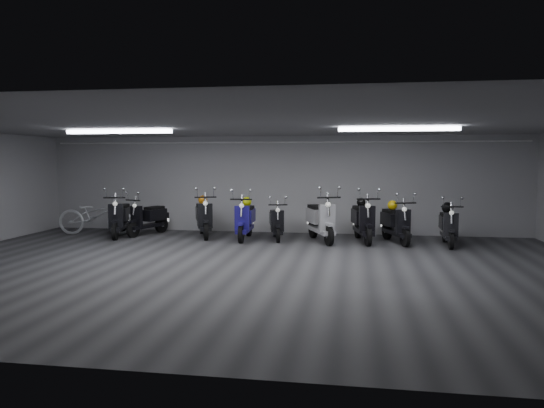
% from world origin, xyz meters
% --- Properties ---
extents(floor, '(14.00, 10.00, 0.01)m').
position_xyz_m(floor, '(0.00, 0.00, -0.01)').
color(floor, '#343436').
rests_on(floor, ground).
extents(ceiling, '(14.00, 10.00, 0.01)m').
position_xyz_m(ceiling, '(0.00, 0.00, 2.80)').
color(ceiling, gray).
rests_on(ceiling, ground).
extents(back_wall, '(14.00, 0.01, 2.80)m').
position_xyz_m(back_wall, '(0.00, 5.00, 1.40)').
color(back_wall, '#A7A7AA').
rests_on(back_wall, ground).
extents(front_wall, '(14.00, 0.01, 2.80)m').
position_xyz_m(front_wall, '(0.00, -5.00, 1.40)').
color(front_wall, '#A7A7AA').
rests_on(front_wall, ground).
extents(fluor_strip_left, '(2.40, 0.18, 0.08)m').
position_xyz_m(fluor_strip_left, '(-3.00, 1.00, 2.74)').
color(fluor_strip_left, white).
rests_on(fluor_strip_left, ceiling).
extents(fluor_strip_right, '(2.40, 0.18, 0.08)m').
position_xyz_m(fluor_strip_right, '(3.00, 1.00, 2.74)').
color(fluor_strip_right, white).
rests_on(fluor_strip_right, ceiling).
extents(conduit, '(13.60, 0.05, 0.05)m').
position_xyz_m(conduit, '(0.00, 4.92, 2.62)').
color(conduit, white).
rests_on(conduit, back_wall).
extents(scooter_0, '(1.07, 1.98, 1.40)m').
position_xyz_m(scooter_0, '(-4.21, 3.43, 0.70)').
color(scooter_0, black).
rests_on(scooter_0, floor).
extents(scooter_1, '(1.13, 1.80, 1.27)m').
position_xyz_m(scooter_1, '(-3.59, 3.88, 0.64)').
color(scooter_1, black).
rests_on(scooter_1, floor).
extents(scooter_3, '(1.28, 2.00, 1.42)m').
position_xyz_m(scooter_3, '(-1.93, 3.79, 0.71)').
color(scooter_3, black).
rests_on(scooter_3, floor).
extents(scooter_4, '(0.70, 1.89, 1.39)m').
position_xyz_m(scooter_4, '(-0.71, 3.52, 0.70)').
color(scooter_4, navy).
rests_on(scooter_4, floor).
extents(scooter_5, '(0.89, 1.70, 1.21)m').
position_xyz_m(scooter_5, '(0.11, 3.66, 0.60)').
color(scooter_5, black).
rests_on(scooter_5, floor).
extents(scooter_6, '(1.35, 2.10, 1.48)m').
position_xyz_m(scooter_6, '(1.30, 3.48, 0.74)').
color(scooter_6, '#AEADB2').
rests_on(scooter_6, floor).
extents(scooter_7, '(0.99, 2.03, 1.44)m').
position_xyz_m(scooter_7, '(2.38, 3.60, 0.72)').
color(scooter_7, black).
rests_on(scooter_7, floor).
extents(scooter_8, '(1.11, 1.88, 1.33)m').
position_xyz_m(scooter_8, '(3.20, 3.57, 0.67)').
color(scooter_8, black).
rests_on(scooter_8, floor).
extents(scooter_9, '(0.64, 1.72, 1.26)m').
position_xyz_m(scooter_9, '(4.44, 3.35, 0.63)').
color(scooter_9, black).
rests_on(scooter_9, floor).
extents(bicycle, '(2.17, 1.03, 1.35)m').
position_xyz_m(bicycle, '(-5.09, 3.76, 0.68)').
color(bicycle, silver).
rests_on(bicycle, floor).
extents(helmet_0, '(0.23, 0.23, 0.23)m').
position_xyz_m(helmet_0, '(2.33, 3.86, 1.01)').
color(helmet_0, black).
rests_on(helmet_0, scooter_7).
extents(helmet_1, '(0.26, 0.26, 0.26)m').
position_xyz_m(helmet_1, '(-0.72, 3.78, 0.99)').
color(helmet_1, '#CDE10D').
rests_on(helmet_1, scooter_4).
extents(helmet_2, '(0.25, 0.25, 0.25)m').
position_xyz_m(helmet_2, '(3.12, 3.80, 0.95)').
color(helmet_2, yellow).
rests_on(helmet_2, scooter_8).
extents(helmet_3, '(0.25, 0.25, 0.25)m').
position_xyz_m(helmet_3, '(-2.02, 4.04, 1.00)').
color(helmet_3, orange).
rests_on(helmet_3, scooter_3).
extents(helmet_4, '(0.28, 0.28, 0.28)m').
position_xyz_m(helmet_4, '(4.45, 3.58, 0.92)').
color(helmet_4, black).
rests_on(helmet_4, scooter_9).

